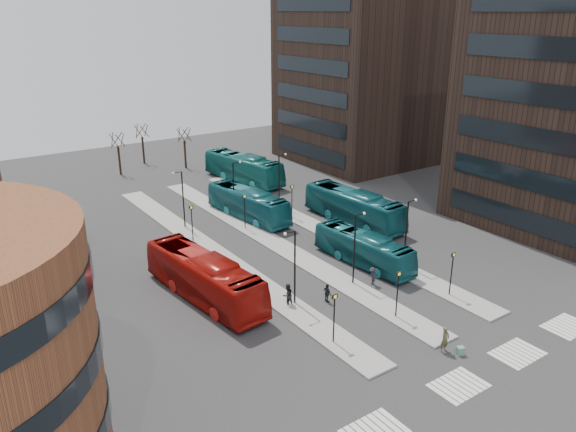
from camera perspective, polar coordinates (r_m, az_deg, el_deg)
ground at (r=36.44m, az=23.10°, el=-18.13°), size 160.00×160.00×0.00m
island_left at (r=53.37m, az=-7.36°, el=-3.83°), size 2.50×45.00×0.15m
island_mid at (r=56.11m, az=-1.93°, el=-2.43°), size 2.50×45.00×0.15m
island_right at (r=59.33m, az=2.93°, el=-1.16°), size 2.50×45.00×0.15m
suitcase at (r=40.13m, az=17.10°, el=-12.96°), size 0.56×0.50×0.59m
red_bus at (r=45.01m, az=-8.52°, el=-6.16°), size 4.51×13.43×3.67m
teal_bus_a at (r=50.97m, az=7.67°, el=-3.31°), size 3.20×10.73×2.95m
teal_bus_b at (r=61.86m, az=-4.09°, el=1.28°), size 4.02×12.08×3.30m
teal_bus_c at (r=60.62m, az=6.70°, el=0.92°), size 3.81×12.99×3.57m
teal_bus_d at (r=75.34m, az=-4.55°, el=4.88°), size 5.22×13.53×3.68m
traveller at (r=39.81m, az=15.66°, el=-12.00°), size 0.69×0.46×1.86m
commuter_a at (r=43.81m, az=-0.05°, el=-8.03°), size 0.94×0.75×1.85m
commuter_b at (r=44.50m, az=4.00°, el=-7.82°), size 0.40×0.92×1.55m
commuter_c at (r=47.59m, az=8.58°, el=-6.06°), size 0.87×1.14×1.56m
crosswalk_stripes at (r=39.33m, az=19.55°, el=-14.52°), size 22.35×2.40×0.01m
tower_far at (r=86.30m, az=7.82°, el=15.59°), size 20.12×20.00×30.00m
sign_poles at (r=49.69m, az=2.05°, el=-2.60°), size 12.45×22.12×3.65m
lamp_posts at (r=53.62m, az=-0.24°, el=0.50°), size 14.04×20.24×6.12m
bare_trees at (r=83.63m, az=-13.92°, el=6.52°), size 10.97×8.14×5.90m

